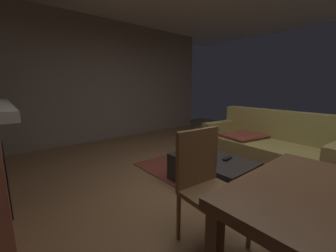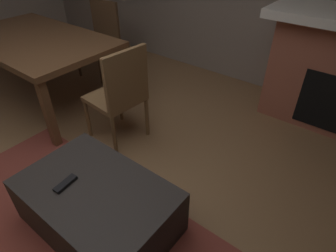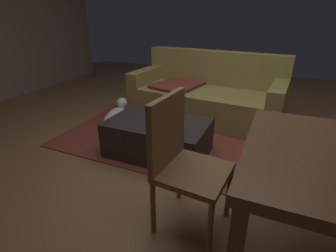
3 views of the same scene
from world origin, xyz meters
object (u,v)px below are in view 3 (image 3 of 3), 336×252
at_px(ottoman_coffee_table, 158,137).
at_px(dining_chair_west, 181,157).
at_px(couch, 207,95).
at_px(tv_remote, 176,119).
at_px(small_dog, 116,115).

bearing_deg(ottoman_coffee_table, dining_chair_west, -54.95).
height_order(couch, tv_remote, couch).
bearing_deg(small_dog, dining_chair_west, -41.40).
relative_size(couch, tv_remote, 13.12).
xyz_separation_m(tv_remote, dining_chair_west, (0.39, -0.89, 0.14)).
relative_size(ottoman_coffee_table, small_dog, 1.79).
bearing_deg(ottoman_coffee_table, tv_remote, 31.01).
bearing_deg(small_dog, ottoman_coffee_table, -27.03).
height_order(tv_remote, dining_chair_west, dining_chair_west).
relative_size(ottoman_coffee_table, tv_remote, 6.35).
relative_size(couch, small_dog, 3.71).
bearing_deg(couch, ottoman_coffee_table, -97.49).
height_order(tv_remote, small_dog, tv_remote).
bearing_deg(small_dog, tv_remote, -18.11).
height_order(couch, dining_chair_west, dining_chair_west).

